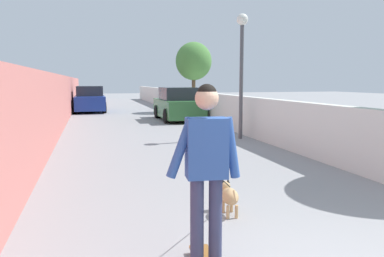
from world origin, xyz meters
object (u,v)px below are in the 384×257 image
at_px(tree_right_mid, 194,61).
at_px(car_near, 178,105).
at_px(lamp_post, 242,53).
at_px(person_skateboarder, 207,160).
at_px(car_far, 90,100).
at_px(dog, 229,195).

height_order(tree_right_mid, car_near, tree_right_mid).
height_order(lamp_post, car_near, lamp_post).
xyz_separation_m(tree_right_mid, person_skateboarder, (-17.97, 4.96, -1.88)).
bearing_deg(car_far, lamp_post, -159.30).
bearing_deg(dog, person_skateboarder, 150.60).
xyz_separation_m(tree_right_mid, lamp_post, (-10.35, 1.37, -0.27)).
bearing_deg(car_near, person_skateboarder, 167.68).
relative_size(tree_right_mid, lamp_post, 1.06).
bearing_deg(person_skateboarder, tree_right_mid, -15.44).
relative_size(person_skateboarder, dog, 1.04).
distance_m(lamp_post, dog, 7.28).
bearing_deg(tree_right_mid, lamp_post, 172.46).
bearing_deg(car_near, tree_right_mid, -24.83).
bearing_deg(car_far, dog, -174.49).
relative_size(lamp_post, person_skateboarder, 2.26).
relative_size(dog, car_near, 0.44).
height_order(tree_right_mid, dog, tree_right_mid).
height_order(lamp_post, person_skateboarder, lamp_post).
bearing_deg(car_far, car_near, -146.68).
distance_m(lamp_post, car_far, 13.17).
bearing_deg(tree_right_mid, dog, 165.82).
distance_m(person_skateboarder, car_near, 14.04).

